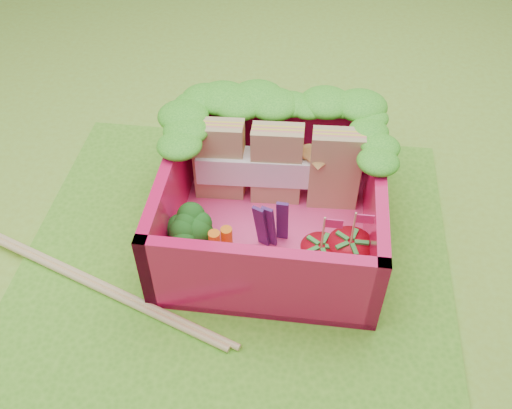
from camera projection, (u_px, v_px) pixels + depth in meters
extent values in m
plane|color=#8DB332|center=(234.00, 271.00, 3.48)|extent=(14.00, 14.00, 0.00)
cube|color=#59AC26|center=(234.00, 269.00, 3.47)|extent=(2.60, 2.60, 0.03)
cube|color=#FF4188|center=(271.00, 231.00, 3.64)|extent=(1.30, 1.30, 0.05)
cube|color=#E21351|center=(281.00, 140.00, 3.89)|extent=(1.30, 0.07, 0.55)
cube|color=#E21351|center=(260.00, 284.00, 3.03)|extent=(1.30, 0.07, 0.55)
cube|color=#E21351|center=(173.00, 194.00, 3.51)|extent=(0.07, 1.30, 0.55)
cube|color=#E21351|center=(374.00, 212.00, 3.41)|extent=(0.07, 1.30, 0.55)
ellipsoid|color=#218C19|center=(205.00, 97.00, 3.67)|extent=(0.30, 0.30, 0.11)
ellipsoid|color=#218C19|center=(222.00, 98.00, 3.66)|extent=(0.30, 0.30, 0.11)
ellipsoid|color=#218C19|center=(239.00, 99.00, 3.65)|extent=(0.30, 0.30, 0.11)
ellipsoid|color=#218C19|center=(256.00, 100.00, 3.64)|extent=(0.30, 0.30, 0.11)
ellipsoid|color=#218C19|center=(274.00, 102.00, 3.63)|extent=(0.30, 0.30, 0.11)
ellipsoid|color=#218C19|center=(291.00, 103.00, 3.62)|extent=(0.30, 0.30, 0.11)
ellipsoid|color=#218C19|center=(308.00, 104.00, 3.61)|extent=(0.30, 0.30, 0.11)
ellipsoid|color=#218C19|center=(326.00, 106.00, 3.60)|extent=(0.30, 0.30, 0.11)
ellipsoid|color=#218C19|center=(344.00, 107.00, 3.59)|extent=(0.30, 0.30, 0.11)
ellipsoid|color=#218C19|center=(361.00, 108.00, 3.59)|extent=(0.30, 0.30, 0.11)
ellipsoid|color=#218C19|center=(176.00, 143.00, 3.34)|extent=(0.27, 0.27, 0.10)
ellipsoid|color=#218C19|center=(182.00, 128.00, 3.44)|extent=(0.27, 0.27, 0.10)
ellipsoid|color=#218C19|center=(186.00, 114.00, 3.54)|extent=(0.27, 0.27, 0.10)
ellipsoid|color=#218C19|center=(191.00, 101.00, 3.64)|extent=(0.27, 0.27, 0.10)
ellipsoid|color=#218C19|center=(376.00, 158.00, 3.24)|extent=(0.27, 0.27, 0.10)
ellipsoid|color=#218C19|center=(375.00, 143.00, 3.34)|extent=(0.27, 0.27, 0.10)
ellipsoid|color=#218C19|center=(375.00, 128.00, 3.44)|extent=(0.27, 0.27, 0.10)
ellipsoid|color=#218C19|center=(374.00, 115.00, 3.54)|extent=(0.27, 0.27, 0.10)
cube|color=tan|center=(219.00, 160.00, 3.66)|extent=(0.33, 0.17, 0.57)
cube|color=tan|center=(277.00, 164.00, 3.62)|extent=(0.33, 0.17, 0.57)
cube|color=tan|center=(335.00, 169.00, 3.59)|extent=(0.33, 0.17, 0.57)
cube|color=white|center=(277.00, 168.00, 3.64)|extent=(1.03, 0.22, 0.20)
cylinder|color=#7CB055|center=(188.00, 246.00, 3.41)|extent=(0.12, 0.12, 0.15)
ellipsoid|color=#184612|center=(186.00, 231.00, 3.32)|extent=(0.34, 0.34, 0.12)
cylinder|color=orange|center=(215.00, 249.00, 3.31)|extent=(0.07, 0.07, 0.28)
cylinder|color=orange|center=(227.00, 243.00, 3.37)|extent=(0.07, 0.07, 0.24)
cube|color=#39164F|center=(261.00, 227.00, 3.37)|extent=(0.07, 0.05, 0.38)
cube|color=#39164F|center=(269.00, 226.00, 3.37)|extent=(0.07, 0.04, 0.38)
cube|color=#39164F|center=(282.00, 221.00, 3.40)|extent=(0.07, 0.02, 0.38)
cone|color=red|center=(320.00, 260.00, 3.28)|extent=(0.24, 0.24, 0.24)
cylinder|color=#E0BC7E|center=(323.00, 233.00, 3.11)|extent=(0.01, 0.01, 0.24)
cube|color=#E5266E|center=(334.00, 224.00, 3.05)|extent=(0.10, 0.01, 0.06)
cone|color=red|center=(348.00, 257.00, 3.28)|extent=(0.26, 0.26, 0.26)
cylinder|color=#E0BC7E|center=(353.00, 228.00, 3.11)|extent=(0.01, 0.01, 0.24)
cube|color=#E5266E|center=(365.00, 219.00, 3.05)|extent=(0.10, 0.01, 0.06)
cube|color=#51C63E|center=(351.00, 243.00, 3.50)|extent=(0.33, 0.16, 0.05)
cube|color=#51C63E|center=(350.00, 263.00, 3.39)|extent=(0.31, 0.21, 0.05)
cube|color=#51C63E|center=(298.00, 272.00, 3.34)|extent=(0.30, 0.24, 0.05)
cube|color=#E5C07E|center=(53.00, 267.00, 3.44)|extent=(2.30, 0.88, 0.04)
cube|color=#E5C07E|center=(63.00, 266.00, 3.44)|extent=(2.30, 0.88, 0.04)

